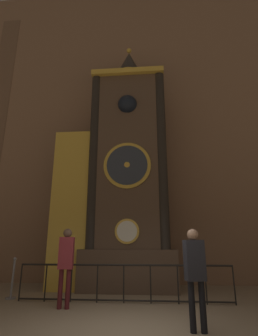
# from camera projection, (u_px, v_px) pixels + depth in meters

# --- Properties ---
(cathedral_back_wall) EXTENTS (24.00, 0.32, 13.98)m
(cathedral_back_wall) POSITION_uv_depth(u_px,v_px,m) (139.00, 114.00, 11.66)
(cathedral_back_wall) COLOR #846047
(cathedral_back_wall) RESTS_ON ground_plane
(clock_tower) EXTENTS (4.18, 1.80, 9.32)m
(clock_tower) POSITION_uv_depth(u_px,v_px,m) (118.00, 177.00, 9.46)
(clock_tower) COLOR brown
(clock_tower) RESTS_ON ground_plane
(railing_fence) EXTENTS (5.56, 0.05, 0.93)m
(railing_fence) POSITION_uv_depth(u_px,v_px,m) (124.00, 281.00, 6.74)
(railing_fence) COLOR black
(railing_fence) RESTS_ON ground_plane
(visitor_near) EXTENTS (0.36, 0.26, 1.80)m
(visitor_near) POSITION_uv_depth(u_px,v_px,m) (66.00, 259.00, 6.30)
(visitor_near) COLOR #461518
(visitor_near) RESTS_ON ground_plane
(visitor_far) EXTENTS (0.38, 0.29, 1.70)m
(visitor_far) POSITION_uv_depth(u_px,v_px,m) (195.00, 268.00, 4.66)
(visitor_far) COLOR black
(visitor_far) RESTS_ON ground_plane
(stanchion_post) EXTENTS (0.28, 0.28, 1.07)m
(stanchion_post) POSITION_uv_depth(u_px,v_px,m) (12.00, 285.00, 7.19)
(stanchion_post) COLOR gray
(stanchion_post) RESTS_ON ground_plane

